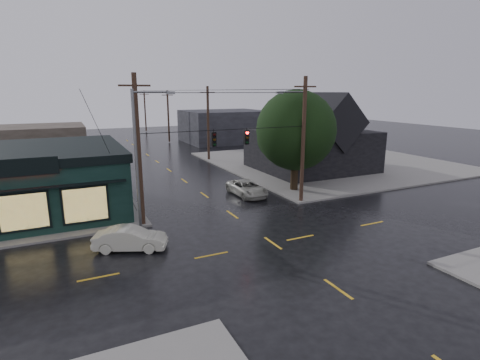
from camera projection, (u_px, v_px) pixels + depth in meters
name	position (u px, v px, depth m)	size (l,w,h in m)	color
ground_plane	(273.00, 243.00, 22.73)	(160.00, 160.00, 0.00)	black
sidewalk_ne	(328.00, 162.00, 48.65)	(28.00, 28.00, 0.15)	gray
pizza_shop	(5.00, 182.00, 27.23)	(16.30, 12.34, 4.90)	black
ne_building	(312.00, 132.00, 42.91)	(12.60, 11.60, 8.75)	black
corner_tree	(296.00, 130.00, 33.44)	(7.19, 7.19, 9.04)	black
utility_pole_nw	(143.00, 225.00, 25.72)	(2.00, 0.32, 10.15)	#321C16
utility_pole_ne	(301.00, 202.00, 31.16)	(2.00, 0.32, 10.15)	#321C16
utility_pole_far_a	(209.00, 160.00, 50.04)	(2.00, 0.32, 9.65)	#321C16
utility_pole_far_b	(169.00, 142.00, 67.61)	(2.00, 0.32, 9.15)	#321C16
utility_pole_far_c	(146.00, 132.00, 85.18)	(2.00, 0.32, 9.15)	#321C16
span_signal_assembly	(230.00, 138.00, 27.16)	(13.00, 0.48, 1.23)	black
streetlight_nw	(141.00, 229.00, 24.98)	(5.40, 0.30, 9.15)	slate
streetlight_ne	(301.00, 199.00, 31.99)	(5.40, 0.30, 9.15)	slate
bg_building_west	(38.00, 142.00, 51.50)	(12.00, 10.00, 4.40)	#352E26
bg_building_east	(224.00, 126.00, 68.30)	(14.00, 12.00, 5.60)	black
sedan_cream	(130.00, 239.00, 21.64)	(1.44, 4.13, 1.36)	beige
suv_silver	(247.00, 188.00, 33.00)	(2.21, 4.79, 1.33)	#A1A195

